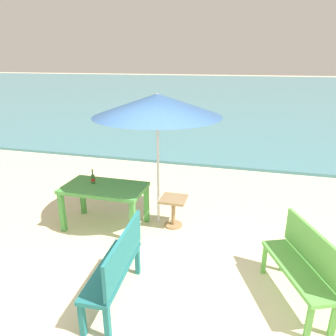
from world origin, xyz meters
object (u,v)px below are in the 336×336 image
Objects in this scene: beer_bottle_amber at (93,178)px; patio_umbrella at (157,105)px; picnic_table_green at (104,192)px; bench_teal_center at (117,264)px; bench_green_left at (304,262)px; swimmer_person at (174,119)px; side_table_wood at (173,208)px.

beer_bottle_amber is 1.70m from patio_umbrella.
picnic_table_green is 1.91m from bench_teal_center.
swimmer_person is (-4.13, 10.22, -0.30)m from bench_green_left.
beer_bottle_amber is 0.12× the size of patio_umbrella.
patio_umbrella reaches higher than bench_teal_center.
patio_umbrella is at bearing 92.86° from bench_teal_center.
bench_green_left is (3.08, -1.04, -0.11)m from picnic_table_green.
side_table_wood is 1.32× the size of swimmer_person.
patio_umbrella is 3.06m from bench_green_left.
beer_bottle_amber is (-0.24, 0.08, 0.20)m from picnic_table_green.
picnic_table_green is 1.74m from patio_umbrella.
beer_bottle_amber is at bearing 124.90° from bench_teal_center.
beer_bottle_amber is at bearing 162.40° from picnic_table_green.
swimmer_person is at bearing 96.54° from picnic_table_green.
side_table_wood reaches higher than swimmer_person.
picnic_table_green is 1.12× the size of bench_green_left.
bench_teal_center reaches higher than side_table_wood.
bench_teal_center is at bearing -79.46° from swimmer_person.
bench_teal_center reaches higher than picnic_table_green.
swimmer_person is (-1.91, 8.82, -1.88)m from patio_umbrella.
side_table_wood is 0.44× the size of bench_teal_center.
beer_bottle_amber is at bearing -170.32° from side_table_wood.
picnic_table_green is at bearing -83.46° from swimmer_person.
picnic_table_green is 3.41× the size of swimmer_person.
patio_umbrella reaches higher than beer_bottle_amber.
swimmer_person is (-1.05, 9.18, -0.41)m from picnic_table_green.
picnic_table_green is 2.59× the size of side_table_wood.
bench_teal_center is 2.98× the size of swimmer_person.
bench_green_left is at bearing -68.00° from swimmer_person.
side_table_wood is (1.15, 0.31, -0.30)m from picnic_table_green.
bench_teal_center is 11.01m from swimmer_person.
beer_bottle_amber is at bearing -84.90° from swimmer_person.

